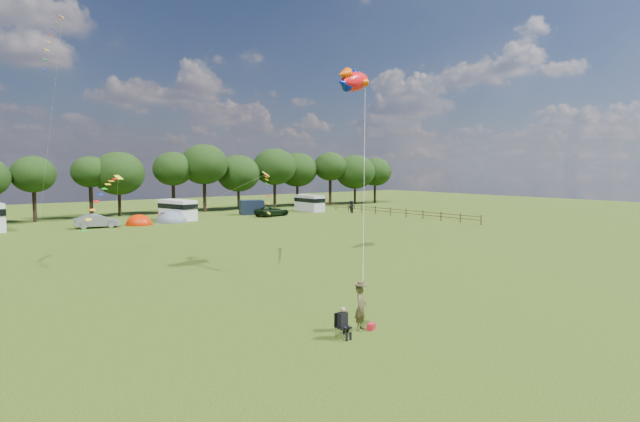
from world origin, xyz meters
TOP-DOWN VIEW (x-y plane):
  - ground_plane at (0.00, 0.00)m, footprint 180.00×180.00m
  - tree_line at (5.30, 54.99)m, footprint 102.98×10.98m
  - fence at (32.00, 34.50)m, footprint 0.12×33.12m
  - car_b at (-4.82, 42.83)m, footprint 4.69×2.36m
  - car_c at (5.17, 44.60)m, footprint 4.57×2.82m
  - car_d at (18.51, 42.63)m, footprint 5.55×3.21m
  - campervan_c at (5.87, 45.41)m, footprint 3.46×5.76m
  - campervan_d at (27.47, 45.91)m, footprint 2.25×5.12m
  - tent_orange at (-0.00, 43.01)m, footprint 3.14×3.44m
  - tent_greyblue at (4.35, 43.78)m, footprint 3.84×4.21m
  - awning_navy at (17.58, 46.68)m, footprint 4.04×3.68m
  - kite_flyer at (-6.65, -3.38)m, footprint 0.85×0.76m
  - camp_chair at (-7.99, -3.73)m, footprint 0.53×0.53m
  - kite_bag at (-6.28, -3.64)m, footprint 0.46×0.40m
  - fish_kite at (3.91, 9.23)m, footprint 4.02×2.25m
  - streamer_kite_a at (-11.27, 29.40)m, footprint 3.26×5.54m
  - streamer_kite_b at (-10.09, 20.84)m, footprint 4.27×4.61m
  - streamer_kite_c at (-1.08, 12.86)m, footprint 3.19×5.03m
  - walker_a at (31.26, 40.70)m, footprint 0.90×0.63m
  - walker_b at (30.37, 39.33)m, footprint 1.26×0.71m

SIDE VIEW (x-z plane):
  - ground_plane at x=0.00m, z-range 0.00..0.00m
  - tent_greyblue at x=4.35m, z-range -1.41..1.45m
  - tent_orange at x=0.00m, z-range -1.21..1.25m
  - kite_bag at x=-6.28m, z-range 0.00..0.28m
  - car_c at x=5.17m, z-range 0.00..1.27m
  - fence at x=32.00m, z-range 0.10..1.30m
  - car_d at x=18.51m, z-range 0.00..1.42m
  - camp_chair at x=-7.99m, z-range 0.13..1.43m
  - car_b at x=-4.82m, z-range 0.00..1.58m
  - walker_a at x=31.26m, z-range 0.00..1.73m
  - walker_b at x=30.37m, z-range 0.00..1.85m
  - kite_flyer at x=-6.65m, z-range 0.00..1.95m
  - awning_navy at x=17.58m, z-range 0.00..2.06m
  - campervan_d at x=27.47m, z-range 0.09..2.58m
  - campervan_c at x=5.87m, z-range 0.10..2.74m
  - streamer_kite_b at x=-10.09m, z-range 3.13..6.91m
  - streamer_kite_c at x=-1.08m, z-range 4.22..7.04m
  - tree_line at x=5.30m, z-range 1.21..11.48m
  - fish_kite at x=3.91m, z-range 12.00..14.10m
  - streamer_kite_a at x=-11.27m, z-range 15.22..20.96m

